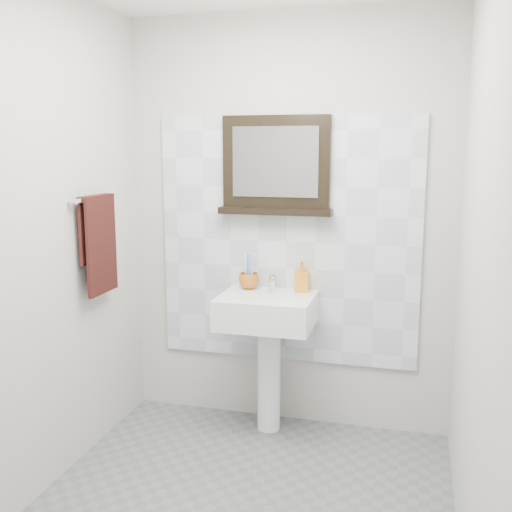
{
  "coord_description": "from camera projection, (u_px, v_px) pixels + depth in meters",
  "views": [
    {
      "loc": [
        0.76,
        -2.44,
        1.71
      ],
      "look_at": [
        -0.05,
        0.55,
        1.15
      ],
      "focal_mm": 42.0,
      "sensor_mm": 36.0,
      "label": 1
    }
  ],
  "objects": [
    {
      "name": "back_wall",
      "position": [
        287.0,
        225.0,
        3.64
      ],
      "size": [
        2.0,
        0.01,
        2.5
      ],
      "primitive_type": "cube",
      "color": "#B8B5AF",
      "rests_on": "ground"
    },
    {
      "name": "front_wall",
      "position": [
        108.0,
        327.0,
        1.55
      ],
      "size": [
        2.0,
        0.01,
        2.5
      ],
      "primitive_type": "cube",
      "color": "#B8B5AF",
      "rests_on": "ground"
    },
    {
      "name": "left_wall",
      "position": [
        34.0,
        246.0,
        2.85
      ],
      "size": [
        0.01,
        2.2,
        2.5
      ],
      "primitive_type": "cube",
      "color": "#B8B5AF",
      "rests_on": "ground"
    },
    {
      "name": "right_wall",
      "position": [
        478.0,
        267.0,
        2.34
      ],
      "size": [
        0.01,
        2.2,
        2.5
      ],
      "primitive_type": "cube",
      "color": "#B8B5AF",
      "rests_on": "ground"
    },
    {
      "name": "splashback",
      "position": [
        287.0,
        241.0,
        3.65
      ],
      "size": [
        1.6,
        0.02,
        1.5
      ],
      "primitive_type": "cube",
      "color": "silver",
      "rests_on": "back_wall"
    },
    {
      "name": "pedestal_sink",
      "position": [
        267.0,
        325.0,
        3.54
      ],
      "size": [
        0.55,
        0.44,
        0.96
      ],
      "color": "white",
      "rests_on": "ground"
    },
    {
      "name": "toothbrush_cup",
      "position": [
        249.0,
        281.0,
        3.66
      ],
      "size": [
        0.14,
        0.14,
        0.1
      ],
      "primitive_type": "imported",
      "rotation": [
        0.0,
        0.0,
        0.13
      ],
      "color": "#B05E14",
      "rests_on": "pedestal_sink"
    },
    {
      "name": "toothbrushes",
      "position": [
        249.0,
        269.0,
        3.65
      ],
      "size": [
        0.05,
        0.04,
        0.21
      ],
      "color": "white",
      "rests_on": "toothbrush_cup"
    },
    {
      "name": "soap_dispenser",
      "position": [
        302.0,
        276.0,
        3.59
      ],
      "size": [
        0.09,
        0.1,
        0.19
      ],
      "primitive_type": "imported",
      "rotation": [
        0.0,
        0.0,
        0.13
      ],
      "color": "#D45F19",
      "rests_on": "pedestal_sink"
    },
    {
      "name": "framed_mirror",
      "position": [
        276.0,
        168.0,
        3.56
      ],
      "size": [
        0.69,
        0.11,
        0.58
      ],
      "color": "black",
      "rests_on": "back_wall"
    },
    {
      "name": "towel_bar",
      "position": [
        96.0,
        199.0,
        3.28
      ],
      "size": [
        0.07,
        0.4,
        0.03
      ],
      "color": "silver",
      "rests_on": "left_wall"
    },
    {
      "name": "hand_towel",
      "position": [
        98.0,
        237.0,
        3.32
      ],
      "size": [
        0.06,
        0.3,
        0.55
      ],
      "color": "black",
      "rests_on": "towel_bar"
    }
  ]
}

